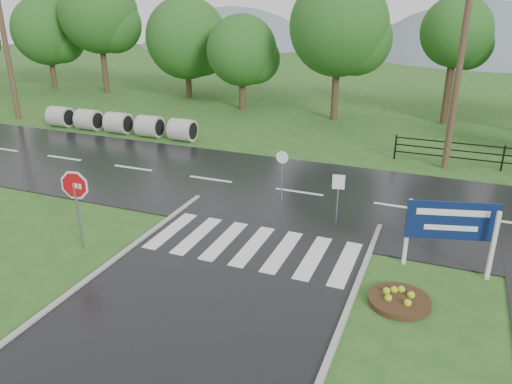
% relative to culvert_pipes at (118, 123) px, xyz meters
% --- Properties ---
extents(ground, '(120.00, 120.00, 0.00)m').
position_rel_culvert_pipes_xyz_m(ground, '(12.40, -15.00, -0.60)').
color(ground, '#2A591D').
rests_on(ground, ground).
extents(main_road, '(90.00, 8.00, 0.04)m').
position_rel_culvert_pipes_xyz_m(main_road, '(12.40, -5.00, -0.60)').
color(main_road, black).
rests_on(main_road, ground).
extents(crosswalk, '(6.50, 2.80, 0.02)m').
position_rel_culvert_pipes_xyz_m(crosswalk, '(12.40, -10.00, -0.54)').
color(crosswalk, silver).
rests_on(crosswalk, ground).
extents(fence_west, '(9.58, 0.08, 1.20)m').
position_rel_culvert_pipes_xyz_m(fence_west, '(20.15, 1.00, 0.12)').
color(fence_west, black).
rests_on(fence_west, ground).
extents(hills, '(102.00, 48.00, 48.00)m').
position_rel_culvert_pipes_xyz_m(hills, '(15.89, 50.00, -16.14)').
color(hills, slate).
rests_on(hills, ground).
extents(treeline, '(83.20, 5.20, 10.00)m').
position_rel_culvert_pipes_xyz_m(treeline, '(13.40, 9.00, -0.60)').
color(treeline, '#1E5319').
rests_on(treeline, ground).
extents(culvert_pipes, '(9.70, 1.20, 1.20)m').
position_rel_culvert_pipes_xyz_m(culvert_pipes, '(0.00, 0.00, 0.00)').
color(culvert_pipes, '#9E9B93').
rests_on(culvert_pipes, ground).
extents(stop_sign, '(1.22, 0.22, 2.77)m').
position_rel_culvert_pipes_xyz_m(stop_sign, '(7.40, -12.04, 1.32)').
color(stop_sign, '#939399').
rests_on(stop_sign, ground).
extents(estate_billboard, '(2.44, 0.71, 2.20)m').
position_rel_culvert_pipes_xyz_m(estate_billboard, '(18.15, -9.25, 0.91)').
color(estate_billboard, silver).
rests_on(estate_billboard, ground).
extents(flower_bed, '(1.62, 1.62, 0.32)m').
position_rel_culvert_pipes_xyz_m(flower_bed, '(17.13, -11.43, -0.48)').
color(flower_bed, '#332111').
rests_on(flower_bed, ground).
extents(reg_sign_small, '(0.42, 0.09, 1.89)m').
position_rel_culvert_pipes_xyz_m(reg_sign_small, '(14.50, -7.43, 0.76)').
color(reg_sign_small, '#939399').
rests_on(reg_sign_small, ground).
extents(reg_sign_round, '(0.48, 0.07, 2.08)m').
position_rel_culvert_pipes_xyz_m(reg_sign_round, '(12.04, -6.16, 0.73)').
color(reg_sign_round, '#939399').
rests_on(reg_sign_round, ground).
extents(utility_pole_west, '(1.69, 0.67, 9.82)m').
position_rel_culvert_pipes_xyz_m(utility_pole_west, '(-8.12, 0.50, 4.39)').
color(utility_pole_west, '#473523').
rests_on(utility_pole_west, ground).
extents(utility_pole_east, '(1.54, 0.29, 8.62)m').
position_rel_culvert_pipes_xyz_m(utility_pole_east, '(17.74, 0.50, 3.78)').
color(utility_pole_east, '#473523').
rests_on(utility_pole_east, ground).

